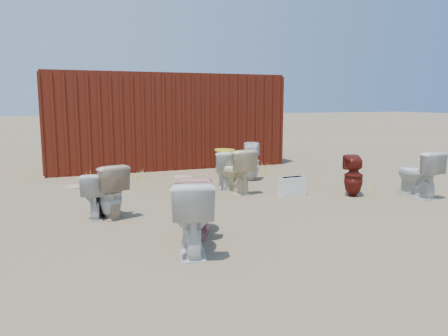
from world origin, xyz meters
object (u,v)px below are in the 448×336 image
object	(u,v)px
toilet_front_e	(418,174)
toilet_back_e	(251,162)
shipping_container	(162,120)
toilet_back_a	(110,194)
toilet_front_a	(95,195)
toilet_back_beige_right	(235,171)
toilet_front_maroon	(353,176)
toilet_front_c	(191,216)
toilet_front_pink	(197,204)
toilet_back_yellowlid	(225,170)
loose_tank	(292,186)
toilet_back_beige_left	(105,190)

from	to	relation	value
toilet_front_e	toilet_back_e	size ratio (longest dim) A/B	1.02
shipping_container	toilet_back_a	bearing A→B (deg)	-111.23
toilet_front_a	toilet_back_beige_right	size ratio (longest dim) A/B	0.81
toilet_front_maroon	toilet_back_beige_right	size ratio (longest dim) A/B	0.89
toilet_front_a	toilet_front_c	xyz separation A→B (m)	(0.88, -2.01, 0.09)
toilet_front_pink	toilet_back_yellowlid	world-z (taller)	toilet_front_pink
toilet_front_c	toilet_front_e	distance (m)	4.86
toilet_back_beige_right	loose_tank	xyz separation A→B (m)	(0.86, -0.63, -0.24)
toilet_back_yellowlid	toilet_back_e	xyz separation A→B (m)	(0.87, 0.66, 0.04)
toilet_back_beige_left	toilet_front_c	bearing A→B (deg)	91.18
toilet_back_e	toilet_front_pink	bearing A→B (deg)	83.52
toilet_front_maroon	toilet_front_e	bearing A→B (deg)	175.87
toilet_back_e	toilet_front_a	bearing A→B (deg)	57.47
toilet_front_pink	toilet_front_e	size ratio (longest dim) A/B	0.94
toilet_front_maroon	toilet_back_e	world-z (taller)	toilet_back_e
toilet_front_pink	toilet_front_e	distance (m)	4.45
toilet_front_maroon	loose_tank	xyz separation A→B (m)	(-1.01, 0.44, -0.20)
toilet_front_a	toilet_back_a	size ratio (longest dim) A/B	0.92
toilet_front_a	toilet_back_e	size ratio (longest dim) A/B	0.82
toilet_front_a	toilet_front_maroon	distance (m)	4.50
toilet_front_a	shipping_container	bearing A→B (deg)	-105.51
toilet_back_a	toilet_front_a	bearing A→B (deg)	-26.76
toilet_front_maroon	shipping_container	bearing A→B (deg)	-48.17
toilet_back_beige_left	toilet_back_yellowlid	size ratio (longest dim) A/B	1.06
toilet_front_c	toilet_back_e	bearing A→B (deg)	-108.98
toilet_front_e	toilet_back_beige_left	bearing A→B (deg)	-7.71
toilet_front_e	toilet_back_yellowlid	xyz separation A→B (m)	(-2.98, 1.92, -0.04)
toilet_front_c	toilet_front_e	bearing A→B (deg)	-149.71
toilet_front_c	loose_tank	size ratio (longest dim) A/B	1.71
toilet_front_e	toilet_back_yellowlid	world-z (taller)	toilet_front_e
toilet_front_pink	toilet_back_beige_right	xyz separation A→B (m)	(1.46, 2.22, 0.02)
toilet_back_a	toilet_front_maroon	bearing A→B (deg)	-168.87
toilet_back_e	toilet_back_yellowlid	bearing A→B (deg)	65.25
shipping_container	toilet_front_e	size ratio (longest dim) A/B	7.13
toilet_front_e	toilet_back_e	world-z (taller)	toilet_front_e
toilet_front_e	toilet_back_beige_right	bearing A→B (deg)	-28.42
toilet_back_a	toilet_back_yellowlid	xyz separation A→B (m)	(2.36, 1.43, 0.01)
toilet_front_c	toilet_back_yellowlid	world-z (taller)	toilet_front_c
toilet_front_maroon	loose_tank	size ratio (longest dim) A/B	1.49
shipping_container	toilet_front_pink	size ratio (longest dim) A/B	7.60
toilet_back_beige_left	toilet_back_beige_right	distance (m)	2.62
loose_tank	toilet_back_e	bearing A→B (deg)	87.82
toilet_front_a	toilet_back_a	world-z (taller)	toilet_back_a
toilet_front_a	loose_tank	xyz separation A→B (m)	(3.48, 0.23, -0.16)
shipping_container	toilet_front_pink	bearing A→B (deg)	-99.52
toilet_front_e	toilet_back_beige_right	distance (m)	3.30
toilet_back_a	toilet_back_beige_right	xyz separation A→B (m)	(2.41, 1.03, 0.05)
toilet_front_e	toilet_back_a	bearing A→B (deg)	-6.31
toilet_front_c	toilet_back_beige_right	xyz separation A→B (m)	(1.74, 2.87, -0.01)
toilet_front_maroon	toilet_back_e	bearing A→B (deg)	-45.01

